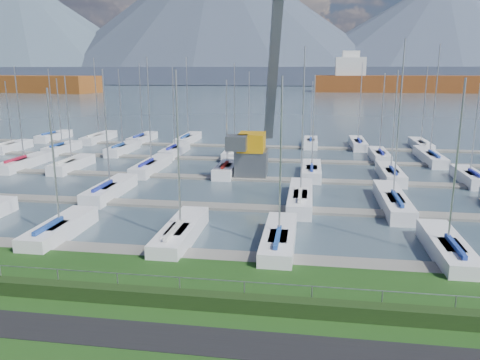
# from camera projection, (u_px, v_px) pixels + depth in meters

# --- Properties ---
(path) EXTENTS (160.00, 2.00, 0.04)m
(path) POSITION_uv_depth(u_px,v_px,m) (184.00, 339.00, 18.59)
(path) COLOR black
(path) RESTS_ON grass
(water) EXTENTS (800.00, 540.00, 0.20)m
(water) POSITION_uv_depth(u_px,v_px,m) (303.00, 88.00, 271.73)
(water) COLOR #40515D
(hedge) EXTENTS (80.00, 0.70, 0.70)m
(hedge) POSITION_uv_depth(u_px,v_px,m) (199.00, 300.00, 21.02)
(hedge) COLOR black
(hedge) RESTS_ON grass
(fence) EXTENTS (80.00, 0.04, 0.04)m
(fence) POSITION_uv_depth(u_px,v_px,m) (201.00, 279.00, 21.21)
(fence) COLOR gray
(fence) RESTS_ON grass
(foothill) EXTENTS (900.00, 80.00, 12.00)m
(foothill) POSITION_uv_depth(u_px,v_px,m) (305.00, 76.00, 337.59)
(foothill) COLOR #3E465B
(foothill) RESTS_ON water
(mountains) EXTENTS (1190.00, 360.00, 115.00)m
(mountains) POSITION_uv_depth(u_px,v_px,m) (317.00, 26.00, 398.93)
(mountains) COLOR #455265
(mountains) RESTS_ON water
(docks) EXTENTS (90.00, 41.60, 0.25)m
(docks) POSITION_uv_depth(u_px,v_px,m) (261.00, 179.00, 46.55)
(docks) COLOR gray
(docks) RESTS_ON water
(crane) EXTENTS (5.58, 13.22, 22.35)m
(crane) POSITION_uv_depth(u_px,v_px,m) (258.00, 121.00, 47.87)
(crane) COLOR slate
(crane) RESTS_ON water
(cargo_ship_west) EXTENTS (81.54, 30.96, 21.50)m
(cargo_ship_west) POSITION_uv_depth(u_px,v_px,m) (13.00, 83.00, 225.40)
(cargo_ship_west) COLOR brown
(cargo_ship_west) RESTS_ON water
(cargo_ship_mid) EXTENTS (110.94, 20.95, 21.50)m
(cargo_ship_mid) POSITION_uv_depth(u_px,v_px,m) (423.00, 84.00, 221.93)
(cargo_ship_mid) COLOR brown
(cargo_ship_mid) RESTS_ON water
(sailboat_fleet) EXTENTS (74.16, 49.80, 13.84)m
(sailboat_fleet) POSITION_uv_depth(u_px,v_px,m) (249.00, 120.00, 48.44)
(sailboat_fleet) COLOR navy
(sailboat_fleet) RESTS_ON water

